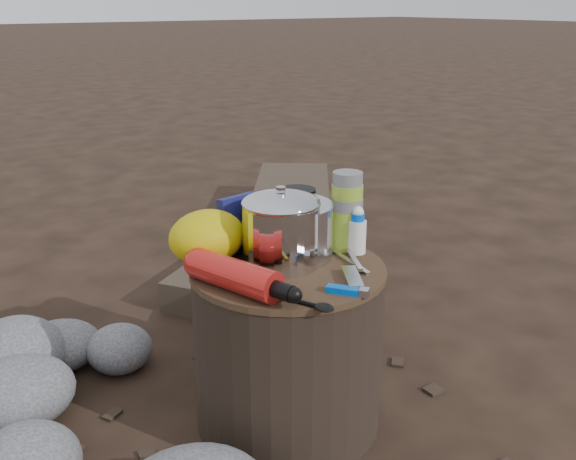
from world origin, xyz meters
TOP-DOWN VIEW (x-y plane):
  - ground at (0.00, 0.00)m, footprint 60.00×60.00m
  - stump at (0.00, 0.00)m, footprint 0.43×0.43m
  - rock_ring at (-0.39, 0.20)m, footprint 0.44×0.95m
  - log_main at (0.57, 0.80)m, footprint 1.45×1.73m
  - log_small at (0.57, 0.94)m, footprint 1.15×0.85m
  - foil_windscreen at (0.04, 0.05)m, footprint 0.20×0.20m
  - camping_pot at (-0.00, 0.02)m, footprint 0.17×0.17m
  - fuel_bottle at (-0.16, -0.04)m, footprint 0.14×0.28m
  - thermos at (0.18, 0.02)m, footprint 0.07×0.07m
  - travel_mug at (0.12, 0.13)m, footprint 0.08×0.08m
  - stuff_sack at (-0.13, 0.13)m, footprint 0.18×0.14m
  - food_pouch at (-0.03, 0.15)m, footprint 0.10×0.04m
  - lighter at (0.01, -0.18)m, footprint 0.07×0.08m
  - multitool at (0.06, -0.14)m, footprint 0.08×0.11m
  - pot_grabber at (0.12, -0.07)m, footprint 0.08×0.15m
  - spork at (-0.09, -0.16)m, footprint 0.08×0.13m
  - squeeze_bottle at (0.18, -0.02)m, footprint 0.04×0.04m

SIDE VIEW (x-z plane):
  - ground at x=0.00m, z-range 0.00..0.00m
  - log_small at x=0.57m, z-range 0.00..0.10m
  - log_main at x=0.57m, z-range 0.00..0.16m
  - rock_ring at x=-0.39m, z-range 0.00..0.19m
  - stump at x=0.00m, z-range 0.00..0.39m
  - spork at x=-0.09m, z-range 0.39..0.40m
  - pot_grabber at x=0.12m, z-range 0.39..0.41m
  - multitool at x=0.06m, z-range 0.39..0.41m
  - lighter at x=0.01m, z-range 0.39..0.41m
  - fuel_bottle at x=-0.16m, z-range 0.39..0.46m
  - squeeze_bottle at x=0.18m, z-range 0.39..0.49m
  - stuff_sack at x=-0.13m, z-range 0.39..0.51m
  - foil_windscreen at x=0.04m, z-range 0.39..0.52m
  - travel_mug at x=0.12m, z-range 0.39..0.52m
  - food_pouch at x=-0.03m, z-range 0.39..0.52m
  - camping_pot at x=0.00m, z-range 0.39..0.56m
  - thermos at x=0.18m, z-range 0.39..0.58m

